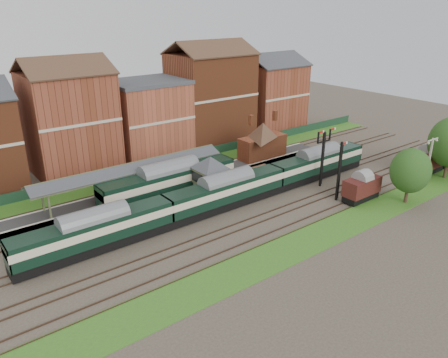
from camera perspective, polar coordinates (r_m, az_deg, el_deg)
ground at (r=57.18m, az=2.61°, el=-2.98°), size 160.00×160.00×0.00m
grass_back at (r=69.19m, az=-5.95°, el=1.46°), size 90.00×4.50×0.06m
grass_front at (r=49.65m, az=11.64°, el=-7.50°), size 90.00×5.00×0.06m
fence at (r=70.56m, az=-6.83°, el=2.45°), size 90.00×0.12×1.50m
platform at (r=61.63m, az=-6.81°, el=-0.72°), size 55.00×3.40×1.00m
signal_box at (r=56.57m, az=-1.78°, el=0.26°), size 5.40×5.40×6.00m
brick_hut at (r=61.99m, az=4.24°, el=0.21°), size 3.20×2.64×2.94m
station_building at (r=70.10m, az=5.05°, el=5.15°), size 8.10×8.10×5.90m
canopy at (r=57.57m, az=-12.10°, el=1.64°), size 26.00×3.89×4.08m
semaphore_bracket at (r=61.93m, az=12.77°, el=3.07°), size 3.60×0.25×8.18m
semaphore_siding at (r=57.97m, az=14.81°, el=1.08°), size 1.23×0.25×8.00m
yard_lamp at (r=67.19m, az=25.25°, el=2.38°), size 2.60×0.22×7.00m
town_backdrop at (r=74.63m, az=-9.99°, el=8.35°), size 69.00×10.00×16.00m
dmu_train at (r=54.56m, az=0.33°, el=-1.55°), size 51.48×2.71×3.95m
platform_railcar at (r=57.19m, az=-7.16°, el=-0.34°), size 19.11×3.01×4.40m
goods_van_a at (r=59.57m, az=17.54°, el=-1.03°), size 5.35×2.32×3.25m
goods_van_b at (r=72.74m, az=25.02°, el=2.21°), size 6.07×2.63×3.68m
goods_van_c at (r=78.31m, az=27.23°, el=2.99°), size 5.49×2.38×3.33m
tree_far at (r=60.00m, az=23.18°, el=1.00°), size 5.04×5.04×7.35m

